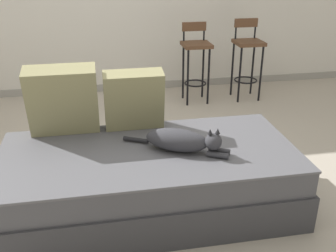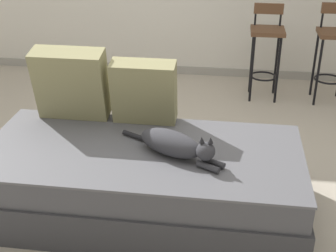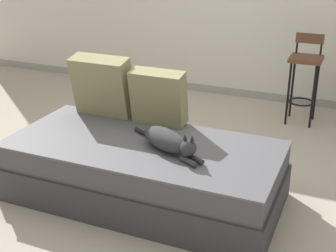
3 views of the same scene
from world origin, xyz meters
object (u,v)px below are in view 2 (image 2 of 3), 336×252
(cat, at_px, (175,144))
(bar_stool_near_window, at_px, (266,43))
(throw_pillow_corner, at_px, (71,84))
(couch, at_px, (142,180))
(bar_stool_by_doorway, at_px, (333,46))
(throw_pillow_middle, at_px, (144,92))

(cat, bearing_deg, bar_stool_near_window, 73.29)
(cat, bearing_deg, throw_pillow_corner, 150.89)
(couch, bearing_deg, throw_pillow_corner, 145.46)
(bar_stool_near_window, height_order, bar_stool_by_doorway, bar_stool_by_doorway)
(couch, height_order, bar_stool_near_window, bar_stool_near_window)
(throw_pillow_middle, bearing_deg, bar_stool_near_window, 61.89)
(bar_stool_near_window, bearing_deg, throw_pillow_corner, -129.82)
(bar_stool_near_window, distance_m, bar_stool_by_doorway, 0.63)
(bar_stool_near_window, relative_size, bar_stool_by_doorway, 0.98)
(couch, xyz_separation_m, throw_pillow_middle, (-0.05, 0.38, 0.44))
(throw_pillow_corner, xyz_separation_m, bar_stool_by_doorway, (2.01, 1.66, -0.14))
(throw_pillow_corner, xyz_separation_m, throw_pillow_middle, (0.50, 0.00, -0.03))
(couch, bearing_deg, throw_pillow_middle, 97.55)
(cat, height_order, bar_stool_by_doorway, bar_stool_by_doorway)
(bar_stool_near_window, bearing_deg, throw_pillow_middle, -118.11)
(cat, height_order, bar_stool_near_window, bar_stool_near_window)
(throw_pillow_corner, distance_m, bar_stool_by_doorway, 2.62)
(throw_pillow_middle, distance_m, bar_stool_near_window, 1.89)
(bar_stool_near_window, bearing_deg, couch, -112.32)
(couch, distance_m, throw_pillow_corner, 0.82)
(bar_stool_near_window, xyz_separation_m, bar_stool_by_doorway, (0.63, -0.00, -0.00))
(bar_stool_by_doorway, bearing_deg, throw_pillow_middle, -132.35)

